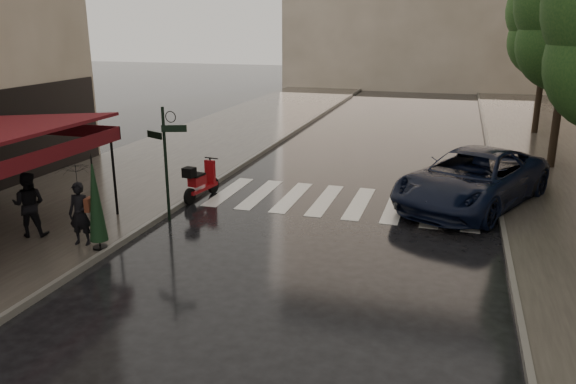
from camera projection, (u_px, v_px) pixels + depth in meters
The scene contains 14 objects.
ground at pixel (153, 270), 12.21m from camera, with size 120.00×120.00×0.00m, color black.
sidewalk_near at pixel (201, 145), 24.44m from camera, with size 6.00×60.00×0.12m, color #38332D.
sidewalk_far at pixel (572, 170), 20.36m from camera, with size 5.50×60.00×0.12m, color #38332D.
curb_near at pixel (267, 149), 23.59m from camera, with size 0.12×60.00×0.16m, color #595651.
curb_far at pixel (491, 164), 21.13m from camera, with size 0.12×60.00×0.16m, color #595651.
crosswalk at pixel (342, 202), 16.89m from camera, with size 7.85×3.20×0.01m.
signpost at pixel (166, 155), 14.77m from camera, with size 1.17×0.29×3.10m.
tree_mid at pixel (572, 10), 18.97m from camera, with size 3.80×3.80×8.34m.
tree_far at pixel (549, 16), 25.37m from camera, with size 3.80×3.80×8.16m.
pedestrian_with_umbrella at pixel (76, 180), 12.90m from camera, with size 1.02×1.03×2.37m.
pedestrian_terrace at pixel (29, 204), 13.66m from camera, with size 0.79×0.61×1.62m, color black.
scooter at pixel (200, 182), 17.00m from camera, with size 0.60×1.77×1.16m.
parked_car at pixel (472, 179), 16.30m from camera, with size 2.72×5.90×1.64m, color black.
parasol_back at pixel (95, 200), 12.75m from camera, with size 0.41×0.41×2.21m.
Camera 1 is at (6.07, -9.87, 5.16)m, focal length 35.00 mm.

